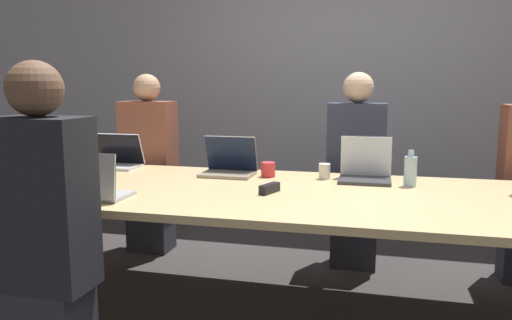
{
  "coord_description": "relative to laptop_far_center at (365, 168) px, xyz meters",
  "views": [
    {
      "loc": [
        0.3,
        -2.64,
        1.31
      ],
      "look_at": [
        -0.38,
        0.1,
        0.88
      ],
      "focal_mm": 35.0,
      "sensor_mm": 36.0,
      "label": 1
    }
  ],
  "objects": [
    {
      "name": "bottle_near_left",
      "position": [
        -1.64,
        -0.73,
        0.02
      ],
      "size": [
        0.07,
        0.07,
        0.21
      ],
      "color": "#ADD1E0",
      "rests_on": "conference_table"
    },
    {
      "name": "person_near_left",
      "position": [
        -1.28,
        -1.31,
        -0.12
      ],
      "size": [
        0.4,
        0.24,
        1.41
      ],
      "rotation": [
        0.0,
        0.0,
        3.14
      ],
      "color": "#2D2D38",
      "rests_on": "ground_plane"
    },
    {
      "name": "ground_plane",
      "position": [
        -0.23,
        -0.42,
        -0.8
      ],
      "size": [
        24.0,
        24.0,
        0.0
      ],
      "primitive_type": "plane",
      "color": "#383333"
    },
    {
      "name": "laptop_far_left",
      "position": [
        -1.72,
        0.07,
        -0.01
      ],
      "size": [
        0.36,
        0.24,
        0.24
      ],
      "color": "silver",
      "rests_on": "conference_table"
    },
    {
      "name": "cup_far_center",
      "position": [
        -0.25,
        -0.02,
        -0.03
      ],
      "size": [
        0.07,
        0.07,
        0.1
      ],
      "color": "white",
      "rests_on": "conference_table"
    },
    {
      "name": "curtain_wall",
      "position": [
        -0.23,
        1.61,
        0.6
      ],
      "size": [
        12.0,
        0.06,
        2.8
      ],
      "color": "#9999A3",
      "rests_on": "ground_plane"
    },
    {
      "name": "person_far_left",
      "position": [
        -1.66,
        0.45,
        -0.13
      ],
      "size": [
        0.4,
        0.24,
        1.38
      ],
      "color": "#2D2D38",
      "rests_on": "ground_plane"
    },
    {
      "name": "conference_table",
      "position": [
        -0.23,
        -0.42,
        -0.12
      ],
      "size": [
        4.62,
        1.25,
        0.73
      ],
      "color": "#D6B77F",
      "rests_on": "ground_plane"
    },
    {
      "name": "bottle_far_center",
      "position": [
        0.26,
        -0.12,
        0.01
      ],
      "size": [
        0.07,
        0.07,
        0.21
      ],
      "color": "#ADD1E0",
      "rests_on": "conference_table"
    },
    {
      "name": "stapler",
      "position": [
        -0.49,
        -0.49,
        -0.05
      ],
      "size": [
        0.09,
        0.16,
        0.05
      ],
      "rotation": [
        0.0,
        0.0,
        -0.35
      ],
      "color": "black",
      "rests_on": "conference_table"
    },
    {
      "name": "cup_far_midleft",
      "position": [
        -0.6,
        -0.03,
        -0.03
      ],
      "size": [
        0.09,
        0.09,
        0.09
      ],
      "color": "red",
      "rests_on": "conference_table"
    },
    {
      "name": "laptop_far_center",
      "position": [
        0.0,
        0.0,
        0.0
      ],
      "size": [
        0.31,
        0.26,
        0.27
      ],
      "color": "#333338",
      "rests_on": "conference_table"
    },
    {
      "name": "person_far_center",
      "position": [
        -0.08,
        0.49,
        -0.13
      ],
      "size": [
        0.4,
        0.24,
        1.39
      ],
      "color": "#2D2D38",
      "rests_on": "ground_plane"
    },
    {
      "name": "laptop_far_midleft",
      "position": [
        -0.86,
        -0.03,
        -0.0
      ],
      "size": [
        0.34,
        0.25,
        0.25
      ],
      "color": "gray",
      "rests_on": "conference_table"
    },
    {
      "name": "laptop_near_left",
      "position": [
        -1.34,
        -0.86,
        -0.0
      ],
      "size": [
        0.35,
        0.24,
        0.25
      ],
      "rotation": [
        0.0,
        0.0,
        3.14
      ],
      "color": "#B7B7BC",
      "rests_on": "conference_table"
    }
  ]
}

